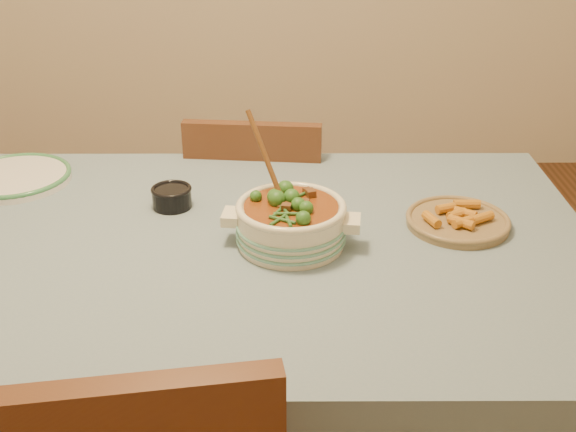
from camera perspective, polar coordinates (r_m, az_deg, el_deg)
The scene contains 6 objects.
dining_table at distance 1.72m, azimuth -3.94°, elevation -4.71°, with size 1.68×1.08×0.76m.
stew_casserole at distance 1.63m, azimuth 0.22°, elevation -0.28°, with size 0.32×0.27×0.30m.
white_plate at distance 2.10m, azimuth -20.78°, elevation 2.90°, with size 0.33×0.33×0.03m.
condiment_bowl at distance 1.84m, azimuth -9.17°, elevation 1.58°, with size 0.12×0.12×0.05m.
fried_plate at distance 1.78m, azimuth 13.27°, elevation -0.26°, with size 0.31×0.31×0.04m.
chair_far at distance 2.33m, azimuth -2.35°, elevation -0.49°, with size 0.44×0.44×0.87m.
Camera 1 is at (0.11, -1.46, 1.57)m, focal length 45.00 mm.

